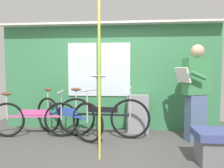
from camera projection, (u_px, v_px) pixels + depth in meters
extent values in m
cube|color=#474442|center=(100.00, 155.00, 2.99)|extent=(5.52, 4.25, 0.04)
cube|color=#387A4C|center=(109.00, 78.00, 4.23)|extent=(4.52, 0.08, 2.15)
cube|color=silver|center=(82.00, 70.00, 4.22)|extent=(0.60, 0.02, 1.10)
cube|color=silver|center=(116.00, 70.00, 4.16)|extent=(0.60, 0.02, 1.10)
cylinder|color=#B2B2B7|center=(99.00, 76.00, 4.18)|extent=(0.28, 0.02, 0.02)
cube|color=silver|center=(108.00, 24.00, 4.06)|extent=(4.52, 0.28, 0.04)
torus|color=black|center=(87.00, 122.00, 3.43)|extent=(0.62, 0.39, 0.70)
torus|color=black|center=(48.00, 115.00, 4.03)|extent=(0.62, 0.39, 0.70)
cube|color=#2D4CB2|center=(66.00, 115.00, 3.72)|extent=(0.88, 0.53, 0.03)
cube|color=#2D4CB2|center=(66.00, 110.00, 3.72)|extent=(0.51, 0.31, 0.10)
cylinder|color=#B7B7BC|center=(48.00, 102.00, 4.01)|extent=(0.02, 0.02, 0.51)
ellipsoid|color=brown|center=(48.00, 90.00, 4.00)|extent=(0.22, 0.18, 0.06)
cylinder|color=#B7B7BC|center=(87.00, 107.00, 3.41)|extent=(0.02, 0.02, 0.55)
cylinder|color=#B7B7BC|center=(87.00, 90.00, 3.39)|extent=(0.24, 0.39, 0.02)
torus|color=black|center=(130.00, 119.00, 3.63)|extent=(0.72, 0.08, 0.72)
torus|color=black|center=(76.00, 117.00, 3.76)|extent=(0.72, 0.08, 0.72)
cube|color=black|center=(103.00, 115.00, 3.69)|extent=(0.96, 0.08, 0.03)
cube|color=black|center=(103.00, 110.00, 3.68)|extent=(0.55, 0.06, 0.10)
cylinder|color=#B7B7BC|center=(76.00, 103.00, 3.75)|extent=(0.02, 0.02, 0.52)
ellipsoid|color=brown|center=(76.00, 89.00, 3.73)|extent=(0.20, 0.10, 0.06)
cylinder|color=#B7B7BC|center=(130.00, 103.00, 3.61)|extent=(0.02, 0.02, 0.56)
cylinder|color=#B7B7BC|center=(130.00, 88.00, 3.59)|extent=(0.05, 0.44, 0.02)
torus|color=black|center=(61.00, 120.00, 3.73)|extent=(0.65, 0.11, 0.65)
torus|color=black|center=(7.00, 120.00, 3.71)|extent=(0.65, 0.11, 0.65)
cube|color=#D14C93|center=(34.00, 116.00, 3.72)|extent=(0.94, 0.13, 0.03)
cube|color=#D14C93|center=(34.00, 112.00, 3.71)|extent=(0.55, 0.08, 0.10)
cylinder|color=#B7B7BC|center=(7.00, 107.00, 3.70)|extent=(0.02, 0.02, 0.48)
ellipsoid|color=brown|center=(6.00, 94.00, 3.68)|extent=(0.21, 0.11, 0.06)
cylinder|color=#B7B7BC|center=(61.00, 106.00, 3.71)|extent=(0.02, 0.02, 0.52)
cylinder|color=#B7B7BC|center=(61.00, 92.00, 3.69)|extent=(0.07, 0.44, 0.02)
cube|color=slate|center=(195.00, 118.00, 3.50)|extent=(0.36, 0.28, 0.82)
cube|color=#387F47|center=(197.00, 77.00, 3.45)|extent=(0.50, 0.35, 0.61)
sphere|color=tan|center=(197.00, 51.00, 3.43)|extent=(0.22, 0.22, 0.22)
cube|color=silver|center=(182.00, 75.00, 3.38)|extent=(0.22, 0.36, 0.26)
cylinder|color=#387F47|center=(198.00, 75.00, 3.22)|extent=(0.31, 0.17, 0.17)
cylinder|color=#387F47|center=(182.00, 75.00, 3.61)|extent=(0.31, 0.17, 0.17)
cube|color=gray|center=(137.00, 114.00, 4.01)|extent=(0.42, 0.28, 0.75)
cylinder|color=#C6C14C|center=(99.00, 82.00, 2.73)|extent=(0.04, 0.04, 2.15)
cube|color=#3D477F|center=(222.00, 134.00, 2.61)|extent=(0.70, 0.44, 0.10)
cube|color=slate|center=(222.00, 151.00, 2.63)|extent=(0.60, 0.36, 0.35)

